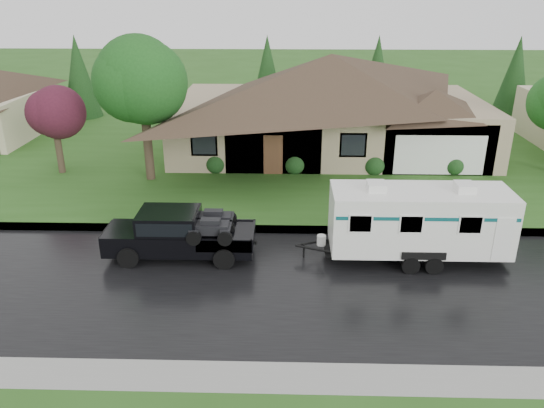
{
  "coord_description": "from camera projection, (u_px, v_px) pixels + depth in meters",
  "views": [
    {
      "loc": [
        -0.56,
        -17.54,
        9.38
      ],
      "look_at": [
        -1.1,
        2.0,
        1.31
      ],
      "focal_mm": 35.0,
      "sensor_mm": 36.0,
      "label": 1
    }
  ],
  "objects": [
    {
      "name": "pickup_truck",
      "position": [
        177.0,
        232.0,
        19.49
      ],
      "size": [
        5.43,
        2.06,
        1.81
      ],
      "color": "black",
      "rests_on": "ground"
    },
    {
      "name": "curb",
      "position": [
        299.0,
        230.0,
        21.82
      ],
      "size": [
        140.0,
        0.5,
        0.15
      ],
      "primitive_type": "cube",
      "color": "gray",
      "rests_on": "ground"
    },
    {
      "name": "ground",
      "position": [
        300.0,
        257.0,
        19.77
      ],
      "size": [
        140.0,
        140.0,
        0.0
      ],
      "primitive_type": "plane",
      "color": "#29541A",
      "rests_on": "ground"
    },
    {
      "name": "tree_red",
      "position": [
        53.0,
        112.0,
        27.08
      ],
      "size": [
        2.81,
        2.81,
        4.66
      ],
      "color": "#382B1E",
      "rests_on": "lawn"
    },
    {
      "name": "lawn",
      "position": [
        295.0,
        144.0,
        33.6
      ],
      "size": [
        140.0,
        26.0,
        0.15
      ],
      "primitive_type": "cube",
      "color": "#29541A",
      "rests_on": "ground"
    },
    {
      "name": "shrub_row",
      "position": [
        334.0,
        164.0,
        28.06
      ],
      "size": [
        13.6,
        1.0,
        1.0
      ],
      "color": "#143814",
      "rests_on": "lawn"
    },
    {
      "name": "travel_trailer",
      "position": [
        419.0,
        220.0,
        19.03
      ],
      "size": [
        6.7,
        2.35,
        3.0
      ],
      "color": "white",
      "rests_on": "ground"
    },
    {
      "name": "tree_left_green",
      "position": [
        142.0,
        85.0,
        25.54
      ],
      "size": [
        4.18,
        4.18,
        6.92
      ],
      "color": "#382B1E",
      "rests_on": "lawn"
    },
    {
      "name": "house_main",
      "position": [
        335.0,
        92.0,
        31.13
      ],
      "size": [
        19.44,
        10.8,
        6.9
      ],
      "color": "tan",
      "rests_on": "lawn"
    },
    {
      "name": "road",
      "position": [
        301.0,
        285.0,
        17.92
      ],
      "size": [
        140.0,
        8.0,
        0.01
      ],
      "primitive_type": "cube",
      "color": "black",
      "rests_on": "ground"
    }
  ]
}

